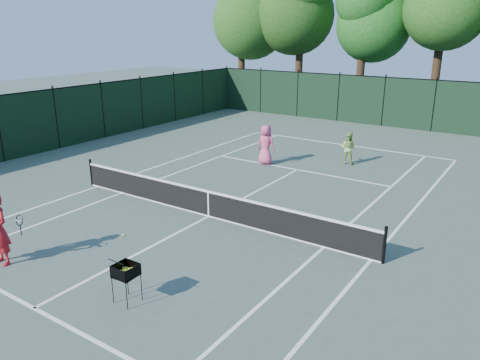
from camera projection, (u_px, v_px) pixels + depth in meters
The scene contains 16 objects.
ground at pixel (209, 216), 15.45m from camera, with size 90.00×90.00×0.00m, color #46554B.
sideline_doubles_left at pixel (98, 186), 18.35m from camera, with size 0.10×23.77×0.01m, color white.
sideline_doubles_right at pixel (371, 260), 12.55m from camera, with size 0.10×23.77×0.01m, color white.
sideline_singles_left at pixel (122, 193), 17.63m from camera, with size 0.10×23.77×0.01m, color white.
sideline_singles_right at pixel (324, 247), 13.28m from camera, with size 0.10×23.77×0.01m, color white.
baseline_far at pixel (345, 145), 24.84m from camera, with size 10.97×0.10×0.01m, color white.
service_line_near at pixel (34, 308), 10.40m from camera, with size 8.23×0.10×0.01m, color white.
service_line_far at pixel (297, 170), 20.51m from camera, with size 8.23×0.10×0.01m, color white.
center_service_line at pixel (209, 216), 15.45m from camera, with size 0.10×12.80×0.01m, color white.
tennis_net at pixel (208, 203), 15.31m from camera, with size 11.69×0.09×1.06m.
fence_far at pixel (383, 102), 29.20m from camera, with size 24.00×0.05×3.00m, color black.
tree_2 at pixel (366, 0), 31.85m from camera, with size 6.00×6.00×12.40m.
player_pink at pixel (266, 145), 21.12m from camera, with size 0.91×0.62×1.80m.
player_green at pixel (348, 148), 21.22m from camera, with size 0.76×0.62×1.47m.
ball_hopper at pixel (126, 271), 10.42m from camera, with size 0.52×0.52×0.94m.
loose_ball_midcourt at pixel (124, 235), 13.98m from camera, with size 0.07×0.07×0.07m, color yellow.
Camera 1 is at (8.82, -11.32, 5.95)m, focal length 35.00 mm.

